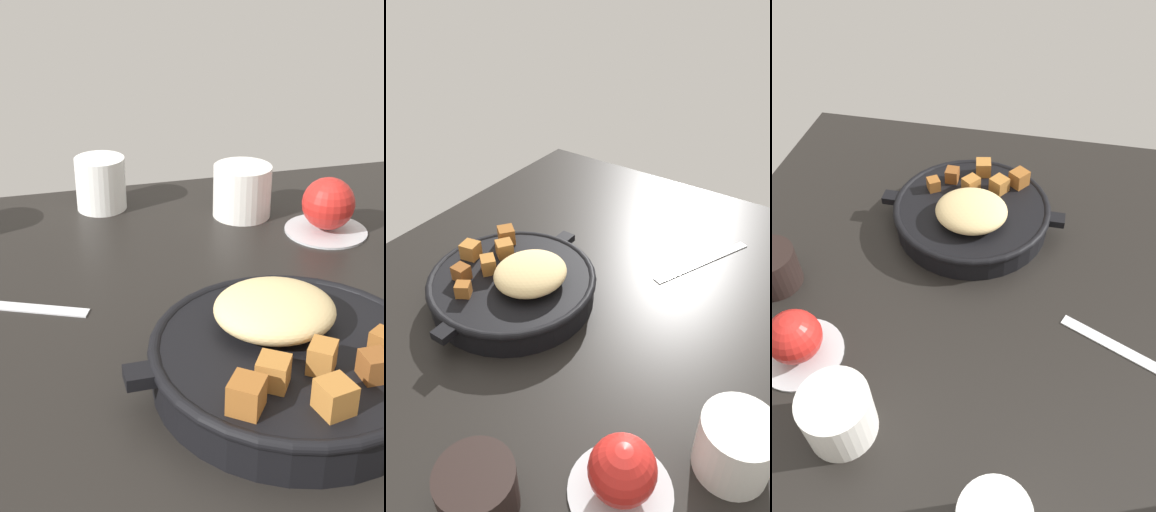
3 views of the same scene
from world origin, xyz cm
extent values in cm
cube|color=black|center=(0.00, 0.00, -1.20)|extent=(91.03, 82.00, 2.40)
cylinder|color=black|center=(5.91, -11.72, 2.09)|extent=(24.92, 24.92, 4.19)
torus|color=black|center=(5.91, -11.72, 3.85)|extent=(25.62, 25.62, 1.20)
cube|color=black|center=(-7.76, -11.72, 3.56)|extent=(2.64, 2.40, 1.20)
ellipsoid|color=#DBBC7F|center=(5.36, -8.41, 6.02)|extent=(11.20, 10.41, 3.66)
cube|color=#A86B2D|center=(2.21, -16.35, 5.43)|extent=(3.46, 3.45, 2.49)
cube|color=#935623|center=(12.99, -14.59, 5.21)|extent=(2.69, 2.74, 2.05)
cube|color=#A86B2D|center=(6.82, -15.52, 5.45)|extent=(3.20, 3.28, 2.52)
cube|color=#935623|center=(-0.81, -18.63, 5.53)|extent=(3.63, 3.66, 2.69)
cube|color=#A86B2D|center=(5.60, -20.46, 5.47)|extent=(2.98, 3.02, 2.57)
cube|color=brown|center=(10.46, -17.55, 5.32)|extent=(2.09, 2.28, 2.27)
cylinder|color=#B7BABF|center=(22.93, 17.36, 0.30)|extent=(10.98, 10.98, 0.60)
sphere|color=red|center=(22.93, 17.36, 4.08)|extent=(6.95, 6.95, 6.95)
cylinder|color=silver|center=(13.79, 25.60, 3.62)|extent=(8.07, 8.07, 7.23)
cylinder|color=white|center=(-4.87, 33.10, 3.77)|extent=(7.07, 7.07, 7.54)
camera|label=1|loc=(-14.98, -56.14, 37.92)|focal=46.74mm
camera|label=2|loc=(46.00, 27.90, 47.84)|focal=32.78mm
camera|label=3|loc=(-4.54, 45.05, 53.39)|focal=32.72mm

